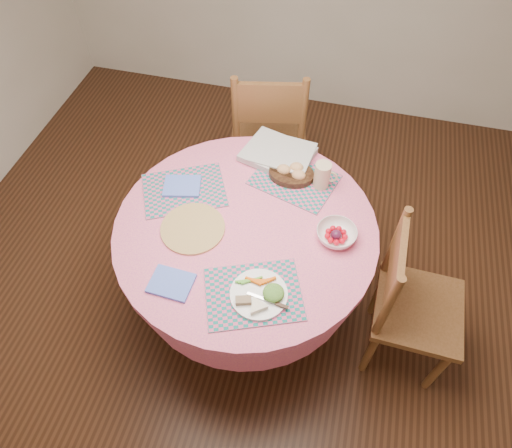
# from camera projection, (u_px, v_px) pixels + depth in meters

# --- Properties ---
(ground) EXTENTS (4.00, 4.00, 0.00)m
(ground) POSITION_uv_depth(u_px,v_px,m) (248.00, 302.00, 2.72)
(ground) COLOR #331C0F
(ground) RESTS_ON ground
(room_envelope) EXTENTS (4.01, 4.01, 2.71)m
(room_envelope) POSITION_uv_depth(u_px,v_px,m) (240.00, 31.00, 1.37)
(room_envelope) COLOR silver
(room_envelope) RESTS_ON ground
(dining_table) EXTENTS (1.24, 1.24, 0.75)m
(dining_table) POSITION_uv_depth(u_px,v_px,m) (246.00, 249.00, 2.28)
(dining_table) COLOR pink
(dining_table) RESTS_ON ground
(chair_right) EXTENTS (0.43, 0.45, 0.94)m
(chair_right) POSITION_uv_depth(u_px,v_px,m) (410.00, 302.00, 2.18)
(chair_right) COLOR brown
(chair_right) RESTS_ON ground
(chair_back) EXTENTS (0.55, 0.54, 1.01)m
(chair_back) POSITION_uv_depth(u_px,v_px,m) (269.00, 131.00, 2.87)
(chair_back) COLOR brown
(chair_back) RESTS_ON ground
(placemat_front) EXTENTS (0.48, 0.43, 0.01)m
(placemat_front) POSITION_uv_depth(u_px,v_px,m) (254.00, 294.00, 1.91)
(placemat_front) COLOR #14726B
(placemat_front) RESTS_ON dining_table
(placemat_left) EXTENTS (0.49, 0.45, 0.01)m
(placemat_left) POSITION_uv_depth(u_px,v_px,m) (184.00, 190.00, 2.26)
(placemat_left) COLOR #14726B
(placemat_left) RESTS_ON dining_table
(placemat_back) EXTENTS (0.47, 0.40, 0.01)m
(placemat_back) POSITION_uv_depth(u_px,v_px,m) (294.00, 180.00, 2.31)
(placemat_back) COLOR #14726B
(placemat_back) RESTS_ON dining_table
(wicker_trivet) EXTENTS (0.30, 0.30, 0.01)m
(wicker_trivet) POSITION_uv_depth(u_px,v_px,m) (193.00, 228.00, 2.11)
(wicker_trivet) COLOR olive
(wicker_trivet) RESTS_ON dining_table
(napkin_near) EXTENTS (0.19, 0.15, 0.01)m
(napkin_near) POSITION_uv_depth(u_px,v_px,m) (171.00, 283.00, 1.93)
(napkin_near) COLOR #5673DF
(napkin_near) RESTS_ON dining_table
(napkin_far) EXTENTS (0.21, 0.18, 0.01)m
(napkin_far) POSITION_uv_depth(u_px,v_px,m) (182.00, 186.00, 2.27)
(napkin_far) COLOR #5673DF
(napkin_far) RESTS_ON placemat_left
(dinner_plate) EXTENTS (0.24, 0.25, 0.05)m
(dinner_plate) POSITION_uv_depth(u_px,v_px,m) (260.00, 295.00, 1.88)
(dinner_plate) COLOR white
(dinner_plate) RESTS_ON placemat_front
(bread_bowl) EXTENTS (0.23, 0.23, 0.08)m
(bread_bowl) POSITION_uv_depth(u_px,v_px,m) (292.00, 173.00, 2.29)
(bread_bowl) COLOR black
(bread_bowl) RESTS_ON placemat_back
(latte_mug) EXTENTS (0.12, 0.08, 0.14)m
(latte_mug) POSITION_uv_depth(u_px,v_px,m) (323.00, 175.00, 2.22)
(latte_mug) COLOR beige
(latte_mug) RESTS_ON placemat_back
(fruit_bowl) EXTENTS (0.20, 0.20, 0.06)m
(fruit_bowl) POSITION_uv_depth(u_px,v_px,m) (336.00, 235.00, 2.06)
(fruit_bowl) COLOR white
(fruit_bowl) RESTS_ON dining_table
(newspaper_stack) EXTENTS (0.40, 0.35, 0.04)m
(newspaper_stack) POSITION_uv_depth(u_px,v_px,m) (278.00, 154.00, 2.39)
(newspaper_stack) COLOR silver
(newspaper_stack) RESTS_ON dining_table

